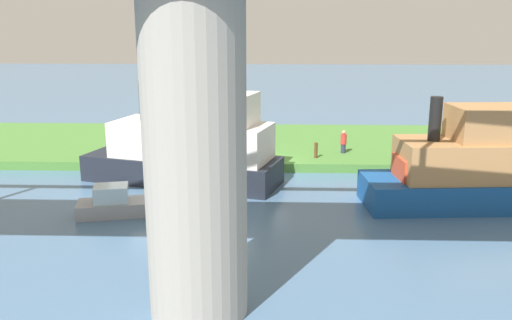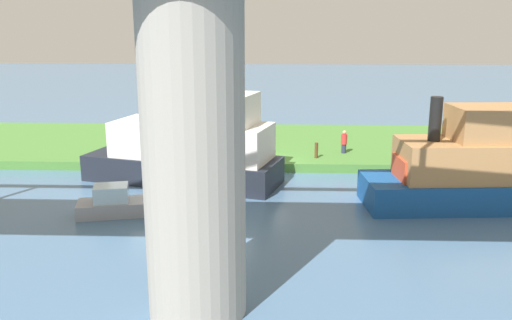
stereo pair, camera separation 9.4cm
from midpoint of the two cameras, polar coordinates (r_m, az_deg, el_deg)
ground_plane at (r=30.18m, az=0.78°, el=-1.32°), size 160.00×160.00×0.00m
grassy_bank at (r=35.94m, az=1.01°, el=1.65°), size 80.00×12.00×0.50m
bridge_pylon at (r=14.72m, az=-6.42°, el=0.64°), size 2.81×2.81×9.39m
person_on_bank at (r=32.82m, az=9.37°, el=1.93°), size 0.49×0.49×1.39m
mooring_post at (r=31.45m, az=6.48°, el=1.02°), size 0.20×0.20×0.90m
houseboat_blue at (r=28.18m, az=-7.10°, el=1.48°), size 10.75×6.14×5.22m
riverboat_paddlewheel at (r=26.41m, az=22.86°, el=-0.60°), size 10.03×3.99×5.01m
motorboat_red at (r=24.32m, az=-13.93°, el=-4.50°), size 4.21×2.28×1.33m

